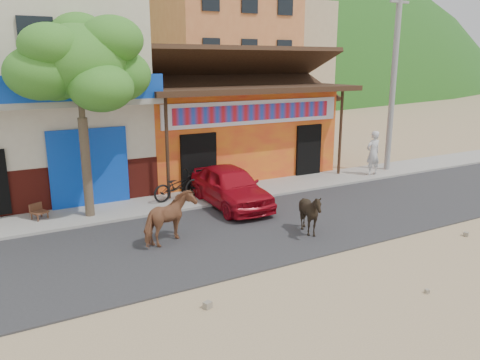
# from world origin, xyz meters

# --- Properties ---
(ground) EXTENTS (120.00, 120.00, 0.00)m
(ground) POSITION_xyz_m (0.00, 0.00, 0.00)
(ground) COLOR #9E825B
(ground) RESTS_ON ground
(road) EXTENTS (60.00, 5.00, 0.04)m
(road) POSITION_xyz_m (0.00, 2.50, 0.02)
(road) COLOR #28282B
(road) RESTS_ON ground
(sidewalk) EXTENTS (60.00, 2.00, 0.12)m
(sidewalk) POSITION_xyz_m (0.00, 6.00, 0.06)
(sidewalk) COLOR gray
(sidewalk) RESTS_ON ground
(dance_club) EXTENTS (8.00, 6.00, 3.60)m
(dance_club) POSITION_xyz_m (2.00, 10.00, 1.80)
(dance_club) COLOR orange
(dance_club) RESTS_ON ground
(cafe_building) EXTENTS (7.00, 6.00, 7.00)m
(cafe_building) POSITION_xyz_m (-5.50, 10.00, 3.50)
(cafe_building) COLOR beige
(cafe_building) RESTS_ON ground
(apartment_front) EXTENTS (9.00, 9.00, 12.00)m
(apartment_front) POSITION_xyz_m (9.00, 24.00, 6.00)
(apartment_front) COLOR #CC723F
(apartment_front) RESTS_ON ground
(apartment_rear) EXTENTS (8.00, 8.00, 10.00)m
(apartment_rear) POSITION_xyz_m (18.00, 30.00, 5.00)
(apartment_rear) COLOR tan
(apartment_rear) RESTS_ON ground
(hillside) EXTENTS (100.00, 40.00, 24.00)m
(hillside) POSITION_xyz_m (0.00, 70.00, 12.00)
(hillside) COLOR #194C14
(hillside) RESTS_ON ground
(tree) EXTENTS (3.00, 3.00, 6.00)m
(tree) POSITION_xyz_m (-4.60, 5.80, 3.12)
(tree) COLOR #2D721E
(tree) RESTS_ON sidewalk
(utility_pole) EXTENTS (0.24, 0.24, 8.00)m
(utility_pole) POSITION_xyz_m (8.20, 6.00, 4.12)
(utility_pole) COLOR gray
(utility_pole) RESTS_ON sidewalk
(cow_tan) EXTENTS (1.73, 1.40, 1.33)m
(cow_tan) POSITION_xyz_m (-3.17, 2.66, 0.71)
(cow_tan) COLOR brown
(cow_tan) RESTS_ON road
(cow_dark) EXTENTS (1.45, 1.41, 1.22)m
(cow_dark) POSITION_xyz_m (0.45, 1.36, 0.65)
(cow_dark) COLOR black
(cow_dark) RESTS_ON road
(red_car) EXTENTS (1.75, 4.03, 1.35)m
(red_car) POSITION_xyz_m (-0.23, 4.80, 0.72)
(red_car) COLOR #A70B1A
(red_car) RESTS_ON road
(scooter) EXTENTS (1.91, 0.91, 0.96)m
(scooter) POSITION_xyz_m (-1.58, 6.11, 0.60)
(scooter) COLOR black
(scooter) RESTS_ON sidewalk
(pedestrian) EXTENTS (0.68, 0.45, 1.85)m
(pedestrian) POSITION_xyz_m (6.87, 5.55, 1.04)
(pedestrian) COLOR silver
(pedestrian) RESTS_ON sidewalk
(cafe_chair_right) EXTENTS (0.55, 0.55, 0.87)m
(cafe_chair_right) POSITION_xyz_m (-6.00, 6.17, 0.56)
(cafe_chair_right) COLOR #502D1A
(cafe_chair_right) RESTS_ON sidewalk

